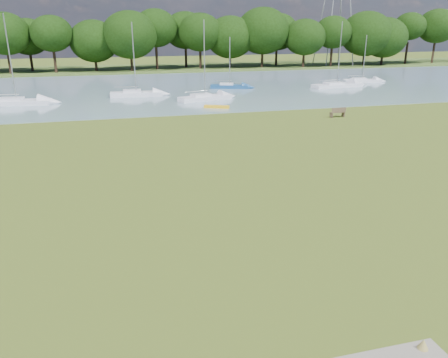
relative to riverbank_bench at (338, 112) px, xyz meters
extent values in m
plane|color=olive|center=(-15.30, -17.28, -0.49)|extent=(220.00, 220.00, 0.00)
cube|color=gray|center=(-15.30, 24.72, -0.49)|extent=(220.00, 40.00, 0.10)
cube|color=#4C6626|center=(-15.30, 54.72, -0.49)|extent=(220.00, 20.00, 0.40)
cube|color=brown|center=(-0.68, 0.02, -0.25)|extent=(0.12, 0.48, 0.48)
cube|color=brown|center=(0.67, 0.12, -0.25)|extent=(0.12, 0.48, 0.48)
cube|color=brown|center=(0.00, 0.07, -0.01)|extent=(1.60, 0.58, 0.05)
cube|color=brown|center=(0.01, -0.14, 0.25)|extent=(1.57, 0.16, 0.47)
cube|color=yellow|center=(-10.31, 7.64, -0.30)|extent=(2.75, 1.72, 0.27)
cylinder|color=black|center=(-38.30, 50.72, 1.80)|extent=(0.55, 0.55, 4.17)
ellipsoid|color=black|center=(-38.30, 50.72, 6.90)|extent=(7.65, 7.65, 6.51)
cylinder|color=black|center=(-31.30, 50.72, 1.96)|extent=(0.55, 0.55, 4.49)
ellipsoid|color=black|center=(-31.30, 50.72, 7.44)|extent=(8.75, 8.75, 7.43)
cylinder|color=black|center=(-24.30, 50.72, 1.49)|extent=(0.55, 0.55, 3.54)
ellipsoid|color=black|center=(-24.30, 50.72, 5.81)|extent=(9.84, 9.84, 8.36)
cylinder|color=black|center=(-17.30, 50.72, 1.64)|extent=(0.55, 0.55, 3.86)
ellipsoid|color=black|center=(-17.30, 50.72, 6.36)|extent=(7.65, 7.65, 6.51)
cylinder|color=black|center=(-10.30, 50.72, 1.80)|extent=(0.55, 0.55, 4.17)
ellipsoid|color=black|center=(-10.30, 50.72, 6.90)|extent=(8.75, 8.75, 7.43)
cylinder|color=black|center=(-3.30, 50.72, 1.96)|extent=(0.55, 0.55, 4.49)
ellipsoid|color=black|center=(-3.30, 50.72, 7.44)|extent=(9.84, 9.84, 8.36)
cylinder|color=black|center=(3.70, 50.72, 1.49)|extent=(0.55, 0.55, 3.54)
ellipsoid|color=black|center=(3.70, 50.72, 5.81)|extent=(7.65, 7.65, 6.51)
cylinder|color=black|center=(10.70, 50.72, 1.64)|extent=(0.55, 0.55, 3.86)
ellipsoid|color=black|center=(10.70, 50.72, 6.36)|extent=(8.75, 8.75, 7.43)
cylinder|color=black|center=(17.70, 50.72, 1.80)|extent=(0.55, 0.55, 4.17)
ellipsoid|color=black|center=(17.70, 50.72, 6.90)|extent=(9.84, 9.84, 8.36)
cylinder|color=black|center=(24.70, 50.72, 1.96)|extent=(0.55, 0.55, 4.49)
ellipsoid|color=black|center=(24.70, 50.72, 7.44)|extent=(7.65, 7.65, 6.51)
cylinder|color=black|center=(31.70, 50.72, 1.49)|extent=(0.55, 0.55, 3.54)
ellipsoid|color=black|center=(31.70, 50.72, 5.81)|extent=(8.75, 8.75, 7.43)
cylinder|color=black|center=(38.70, 50.72, 1.64)|extent=(0.55, 0.55, 3.86)
ellipsoid|color=black|center=(38.70, 50.72, 6.36)|extent=(9.84, 9.84, 8.36)
cylinder|color=black|center=(45.70, 50.72, 1.80)|extent=(0.55, 0.55, 4.17)
ellipsoid|color=black|center=(45.70, 50.72, 6.90)|extent=(7.65, 7.65, 6.51)
cylinder|color=black|center=(52.70, 50.72, 1.96)|extent=(0.55, 0.55, 4.49)
ellipsoid|color=black|center=(52.70, 50.72, 7.44)|extent=(8.75, 8.75, 7.43)
cube|color=silver|center=(-18.13, 18.12, -0.05)|extent=(6.46, 2.14, 0.77)
cube|color=silver|center=(-18.64, 18.15, 0.42)|extent=(2.31, 1.53, 0.50)
cylinder|color=#A5A8AD|center=(-18.13, 18.12, 4.25)|extent=(0.13, 0.13, 8.27)
cube|color=silver|center=(17.09, 23.64, -0.12)|extent=(5.95, 2.71, 0.63)
cube|color=silver|center=(16.64, 23.73, 0.26)|extent=(2.22, 1.63, 0.41)
cylinder|color=#A5A8AD|center=(17.09, 23.64, 3.31)|extent=(0.11, 0.11, 6.59)
cube|color=silver|center=(-10.41, 13.08, -0.08)|extent=(6.73, 3.61, 0.72)
cube|color=silver|center=(-10.91, 12.93, 0.36)|extent=(2.58, 2.02, 0.46)
cylinder|color=#A5A8AD|center=(-10.41, 13.08, 4.36)|extent=(0.12, 0.12, 8.56)
cube|color=navy|center=(-4.81, 22.33, -0.10)|extent=(5.54, 3.19, 0.67)
cube|color=silver|center=(-5.21, 22.47, 0.30)|extent=(2.16, 1.73, 0.43)
cylinder|color=#A5A8AD|center=(-4.81, 22.33, 3.28)|extent=(0.11, 0.11, 6.48)
cube|color=silver|center=(-31.56, 15.38, -0.07)|extent=(7.39, 2.80, 0.73)
cube|color=silver|center=(-32.13, 15.44, 0.37)|extent=(2.68, 1.86, 0.47)
cylinder|color=#A5A8AD|center=(-31.56, 15.38, 4.66)|extent=(0.12, 0.12, 9.16)
cube|color=silver|center=(10.48, 19.49, -0.10)|extent=(7.69, 2.98, 0.67)
cube|color=silver|center=(9.88, 19.42, 0.31)|extent=(2.80, 1.95, 0.43)
cylinder|color=#A5A8AD|center=(10.48, 19.49, 4.27)|extent=(0.12, 0.12, 8.46)
camera|label=1|loc=(-21.48, -38.04, 8.03)|focal=35.00mm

